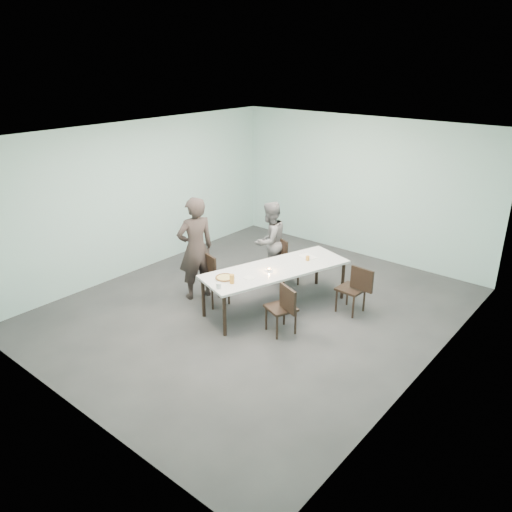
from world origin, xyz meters
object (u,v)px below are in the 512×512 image
Objects in this scene: table at (276,271)px; side_plate at (249,278)px; chair_far_right at (355,286)px; tealight at (269,270)px; chair_near_left at (213,276)px; water_tumbler at (219,286)px; amber_tumbler at (308,258)px; chair_near_right at (284,306)px; chair_far_left at (284,258)px; pizza at (225,278)px; diner_near at (196,249)px; beer_glass at (232,279)px; diner_far at (270,241)px.

table is 15.28× the size of side_plate.
tealight is at bearing 39.69° from chair_far_right.
chair_near_left is at bearing 175.75° from side_plate.
table is 0.62m from side_plate.
amber_tumbler is (0.43, 1.84, -0.01)m from water_tumbler.
water_tumbler is at bearing 54.41° from chair_near_right.
chair_far_right is 2.36m from water_tumbler.
chair_far_left is 1.70m from chair_far_right.
table is at bearing -22.96° from chair_near_right.
pizza is at bearing -117.01° from tealight.
diner_near is 1.25m from beer_glass.
table is at bearing -41.61° from chair_far_left.
chair_far_left is 0.44m from diner_far.
amber_tumbler reaches higher than side_plate.
pizza is (0.62, -0.35, 0.27)m from chair_near_left.
diner_near is 12.59× the size of beer_glass.
chair_far_right is 4.83× the size of side_plate.
tealight is at bearing -93.05° from table.
water_tumbler is at bearing 57.32° from chair_far_right.
diner_far reaches higher than chair_near_right.
chair_far_left is 1.00× the size of chair_far_right.
diner_far is at bearing -24.43° from chair_near_right.
beer_glass reaches higher than tealight.
diner_near is 1.32m from water_tumbler.
pizza is (0.47, -1.79, -0.01)m from diner_far.
tealight is (-0.01, -0.18, 0.08)m from table.
chair_far_right is 1.49m from tealight.
amber_tumbler is (1.58, 1.21, -0.15)m from diner_near.
diner_near is at bearing -156.88° from table.
chair_near_right is at bearing 32.82° from water_tumbler.
chair_near_left is at bearing -159.87° from tealight.
chair_far_right is at bearing 3.60° from amber_tumbler.
side_plate reaches higher than table.
amber_tumbler is (-0.95, -0.06, 0.29)m from chair_far_right.
beer_glass reaches higher than pizza.
diner_far reaches higher than chair_far_left.
diner_near reaches higher than chair_near_left.
chair_far_right reaches higher than table.
chair_far_left is (0.48, 1.46, 0.00)m from chair_near_left.
chair_near_right is (0.66, -0.65, -0.19)m from table.
chair_near_left and chair_far_right have the same top height.
chair_near_right is 0.79m from side_plate.
tealight reaches higher than side_plate.
pizza is at bearing -66.04° from chair_far_left.
diner_near is at bearing 19.62° from chair_near_right.
chair_far_right is 2.05m from diner_far.
diner_near is 23.60× the size of amber_tumbler.
diner_near is (-2.53, -1.27, 0.44)m from chair_far_right.
diner_far is at bearing 104.81° from pizza.
chair_near_right reaches higher than side_plate.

